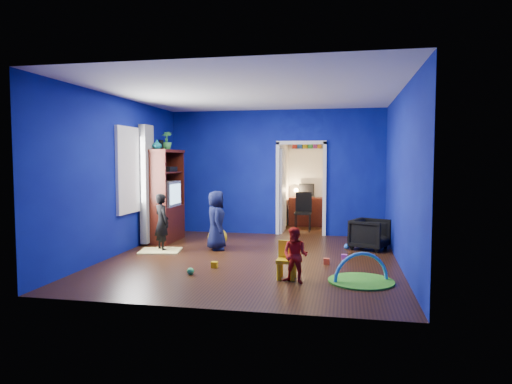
% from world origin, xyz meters
% --- Properties ---
extents(floor, '(5.00, 5.50, 0.01)m').
position_xyz_m(floor, '(0.00, 0.00, 0.00)').
color(floor, black).
rests_on(floor, ground).
extents(ceiling, '(5.00, 5.50, 0.01)m').
position_xyz_m(ceiling, '(0.00, 0.00, 2.90)').
color(ceiling, white).
rests_on(ceiling, wall_back).
extents(wall_back, '(5.00, 0.02, 2.90)m').
position_xyz_m(wall_back, '(0.00, 2.75, 1.45)').
color(wall_back, navy).
rests_on(wall_back, floor).
extents(wall_front, '(5.00, 0.02, 2.90)m').
position_xyz_m(wall_front, '(0.00, -2.75, 1.45)').
color(wall_front, navy).
rests_on(wall_front, floor).
extents(wall_left, '(0.02, 5.50, 2.90)m').
position_xyz_m(wall_left, '(-2.50, 0.00, 1.45)').
color(wall_left, navy).
rests_on(wall_left, floor).
extents(wall_right, '(0.02, 5.50, 2.90)m').
position_xyz_m(wall_right, '(2.50, 0.00, 1.45)').
color(wall_right, navy).
rests_on(wall_right, floor).
extents(alcove, '(1.00, 1.75, 2.50)m').
position_xyz_m(alcove, '(0.60, 3.62, 1.25)').
color(alcove, silver).
rests_on(alcove, floor).
extents(armchair, '(0.86, 0.85, 0.60)m').
position_xyz_m(armchair, '(2.08, 1.28, 0.30)').
color(armchair, black).
rests_on(armchair, floor).
extents(child_black, '(0.47, 0.47, 1.10)m').
position_xyz_m(child_black, '(-1.84, 0.38, 0.55)').
color(child_black, black).
rests_on(child_black, floor).
extents(child_navy, '(0.52, 0.65, 1.15)m').
position_xyz_m(child_navy, '(-0.84, 0.68, 0.57)').
color(child_navy, '#0E1336').
rests_on(child_navy, floor).
extents(toddler_red, '(0.46, 0.40, 0.79)m').
position_xyz_m(toddler_red, '(0.92, -1.43, 0.40)').
color(toddler_red, red).
rests_on(toddler_red, floor).
extents(vase, '(0.20, 0.20, 0.20)m').
position_xyz_m(vase, '(-2.22, 1.09, 2.06)').
color(vase, '#0C6066').
rests_on(vase, tv_armoire).
extents(potted_plant, '(0.25, 0.25, 0.40)m').
position_xyz_m(potted_plant, '(-2.22, 1.61, 2.16)').
color(potted_plant, '#30863A').
rests_on(potted_plant, tv_armoire).
extents(tv_armoire, '(0.58, 1.14, 1.96)m').
position_xyz_m(tv_armoire, '(-2.22, 1.39, 0.98)').
color(tv_armoire, '#42140B').
rests_on(tv_armoire, floor).
extents(crt_tv, '(0.46, 0.70, 0.54)m').
position_xyz_m(crt_tv, '(-2.18, 1.39, 1.02)').
color(crt_tv, silver).
rests_on(crt_tv, tv_armoire).
extents(yellow_blanket, '(0.85, 0.73, 0.03)m').
position_xyz_m(yellow_blanket, '(-1.84, 0.28, 0.01)').
color(yellow_blanket, '#F2E07A').
rests_on(yellow_blanket, floor).
extents(hopper_ball, '(0.39, 0.39, 0.39)m').
position_xyz_m(hopper_ball, '(-0.89, 0.93, 0.19)').
color(hopper_ball, yellow).
rests_on(hopper_ball, floor).
extents(kid_chair, '(0.29, 0.29, 0.50)m').
position_xyz_m(kid_chair, '(0.77, -1.23, 0.25)').
color(kid_chair, yellow).
rests_on(kid_chair, floor).
extents(play_mat, '(0.94, 0.94, 0.02)m').
position_xyz_m(play_mat, '(1.84, -1.20, 0.01)').
color(play_mat, green).
rests_on(play_mat, floor).
extents(toy_arch, '(0.79, 0.37, 0.84)m').
position_xyz_m(toy_arch, '(1.84, -1.20, 0.02)').
color(toy_arch, '#3F8CD8').
rests_on(toy_arch, floor).
extents(window_left, '(0.03, 0.95, 1.55)m').
position_xyz_m(window_left, '(-2.48, 0.35, 1.55)').
color(window_left, white).
rests_on(window_left, wall_left).
extents(curtain, '(0.14, 0.42, 2.40)m').
position_xyz_m(curtain, '(-2.37, 0.90, 1.25)').
color(curtain, slate).
rests_on(curtain, floor).
extents(doorway, '(1.16, 0.10, 2.10)m').
position_xyz_m(doorway, '(0.60, 2.75, 1.05)').
color(doorway, white).
rests_on(doorway, floor).
extents(study_desk, '(0.88, 0.44, 0.75)m').
position_xyz_m(study_desk, '(0.60, 4.26, 0.38)').
color(study_desk, '#3D140A').
rests_on(study_desk, floor).
extents(desk_monitor, '(0.40, 0.05, 0.32)m').
position_xyz_m(desk_monitor, '(0.60, 4.38, 0.95)').
color(desk_monitor, black).
rests_on(desk_monitor, study_desk).
extents(desk_lamp, '(0.14, 0.14, 0.14)m').
position_xyz_m(desk_lamp, '(0.32, 4.32, 0.93)').
color(desk_lamp, '#FFD88C').
rests_on(desk_lamp, study_desk).
extents(folding_chair, '(0.40, 0.40, 0.92)m').
position_xyz_m(folding_chair, '(0.60, 3.30, 0.46)').
color(folding_chair, black).
rests_on(folding_chair, floor).
extents(book_shelf, '(0.88, 0.24, 0.04)m').
position_xyz_m(book_shelf, '(0.60, 4.37, 2.02)').
color(book_shelf, white).
rests_on(book_shelf, study_desk).
extents(toy_0, '(0.10, 0.08, 0.10)m').
position_xyz_m(toy_0, '(1.31, -0.17, 0.05)').
color(toy_0, '#DC4624').
rests_on(toy_0, floor).
extents(toy_1, '(0.11, 0.11, 0.11)m').
position_xyz_m(toy_1, '(1.65, 1.23, 0.06)').
color(toy_1, blue).
rests_on(toy_1, floor).
extents(toy_2, '(0.10, 0.08, 0.10)m').
position_xyz_m(toy_2, '(-0.46, -0.77, 0.05)').
color(toy_2, '#EAB50C').
rests_on(toy_2, floor).
extents(toy_3, '(0.11, 0.11, 0.11)m').
position_xyz_m(toy_3, '(0.48, 0.24, 0.06)').
color(toy_3, green).
rests_on(toy_3, floor).
extents(toy_4, '(0.10, 0.08, 0.10)m').
position_xyz_m(toy_4, '(1.60, 0.21, 0.05)').
color(toy_4, '#D951B2').
rests_on(toy_4, floor).
extents(toy_5, '(0.11, 0.11, 0.11)m').
position_xyz_m(toy_5, '(-0.70, -1.26, 0.06)').
color(toy_5, green).
rests_on(toy_5, floor).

